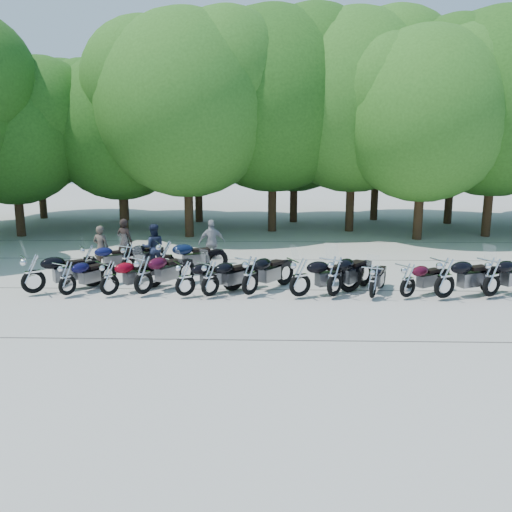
{
  "coord_description": "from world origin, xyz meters",
  "views": [
    {
      "loc": [
        0.45,
        -15.21,
        4.64
      ],
      "look_at": [
        0.0,
        1.5,
        1.1
      ],
      "focal_mm": 38.0,
      "sensor_mm": 36.0,
      "label": 1
    }
  ],
  "objects_px": {
    "motorcycle_10": "(408,279)",
    "motorcycle_12": "(492,276)",
    "motorcycle_2": "(109,277)",
    "motorcycle_7": "(300,276)",
    "motorcycle_9": "(373,281)",
    "motorcycle_0": "(33,273)",
    "motorcycle_1": "(67,277)",
    "motorcycle_5": "(210,277)",
    "rider_3": "(125,242)",
    "motorcycle_6": "(250,274)",
    "rider_2": "(212,242)",
    "motorcycle_13": "(89,258)",
    "motorcycle_4": "(185,277)",
    "rider_1": "(153,247)",
    "motorcycle_11": "(445,277)",
    "motorcycle_15": "(166,257)",
    "motorcycle_14": "(128,258)",
    "motorcycle_8": "(335,275)",
    "motorcycle_3": "(143,274)",
    "rider_0": "(101,248)"
  },
  "relations": [
    {
      "from": "rider_0",
      "to": "motorcycle_0",
      "type": "bearing_deg",
      "value": 85.44
    },
    {
      "from": "motorcycle_2",
      "to": "rider_1",
      "type": "height_order",
      "value": "rider_1"
    },
    {
      "from": "rider_3",
      "to": "motorcycle_10",
      "type": "bearing_deg",
      "value": 173.63
    },
    {
      "from": "motorcycle_1",
      "to": "rider_0",
      "type": "height_order",
      "value": "rider_0"
    },
    {
      "from": "motorcycle_3",
      "to": "rider_3",
      "type": "distance_m",
      "value": 4.68
    },
    {
      "from": "motorcycle_4",
      "to": "motorcycle_15",
      "type": "relative_size",
      "value": 0.89
    },
    {
      "from": "motorcycle_2",
      "to": "motorcycle_7",
      "type": "distance_m",
      "value": 5.77
    },
    {
      "from": "motorcycle_2",
      "to": "motorcycle_11",
      "type": "height_order",
      "value": "motorcycle_11"
    },
    {
      "from": "motorcycle_11",
      "to": "motorcycle_15",
      "type": "relative_size",
      "value": 1.01
    },
    {
      "from": "motorcycle_12",
      "to": "rider_3",
      "type": "distance_m",
      "value": 12.95
    },
    {
      "from": "motorcycle_1",
      "to": "motorcycle_9",
      "type": "height_order",
      "value": "motorcycle_1"
    },
    {
      "from": "motorcycle_0",
      "to": "motorcycle_2",
      "type": "bearing_deg",
      "value": -129.55
    },
    {
      "from": "motorcycle_9",
      "to": "motorcycle_10",
      "type": "height_order",
      "value": "motorcycle_10"
    },
    {
      "from": "motorcycle_3",
      "to": "motorcycle_6",
      "type": "distance_m",
      "value": 3.25
    },
    {
      "from": "motorcycle_11",
      "to": "motorcycle_14",
      "type": "xyz_separation_m",
      "value": [
        -10.16,
        2.71,
        -0.08
      ]
    },
    {
      "from": "motorcycle_2",
      "to": "motorcycle_15",
      "type": "bearing_deg",
      "value": -71.98
    },
    {
      "from": "rider_3",
      "to": "motorcycle_6",
      "type": "bearing_deg",
      "value": 157.14
    },
    {
      "from": "motorcycle_0",
      "to": "rider_3",
      "type": "height_order",
      "value": "rider_3"
    },
    {
      "from": "motorcycle_6",
      "to": "motorcycle_14",
      "type": "height_order",
      "value": "motorcycle_6"
    },
    {
      "from": "motorcycle_8",
      "to": "motorcycle_9",
      "type": "xyz_separation_m",
      "value": [
        1.13,
        -0.13,
        -0.13
      ]
    },
    {
      "from": "motorcycle_14",
      "to": "rider_3",
      "type": "xyz_separation_m",
      "value": [
        -0.58,
        1.85,
        0.25
      ]
    },
    {
      "from": "motorcycle_4",
      "to": "rider_1",
      "type": "height_order",
      "value": "rider_1"
    },
    {
      "from": "motorcycle_6",
      "to": "motorcycle_11",
      "type": "bearing_deg",
      "value": -144.66
    },
    {
      "from": "motorcycle_10",
      "to": "motorcycle_12",
      "type": "distance_m",
      "value": 2.52
    },
    {
      "from": "motorcycle_2",
      "to": "motorcycle_4",
      "type": "bearing_deg",
      "value": -136.98
    },
    {
      "from": "motorcycle_14",
      "to": "motorcycle_1",
      "type": "bearing_deg",
      "value": 94.1
    },
    {
      "from": "motorcycle_12",
      "to": "motorcycle_8",
      "type": "bearing_deg",
      "value": 59.34
    },
    {
      "from": "motorcycle_6",
      "to": "rider_2",
      "type": "distance_m",
      "value": 4.64
    },
    {
      "from": "motorcycle_15",
      "to": "rider_0",
      "type": "xyz_separation_m",
      "value": [
        -2.58,
        1.02,
        0.1
      ]
    },
    {
      "from": "motorcycle_4",
      "to": "motorcycle_7",
      "type": "height_order",
      "value": "motorcycle_7"
    },
    {
      "from": "motorcycle_4",
      "to": "rider_1",
      "type": "distance_m",
      "value": 3.96
    },
    {
      "from": "rider_3",
      "to": "motorcycle_9",
      "type": "bearing_deg",
      "value": 170.56
    },
    {
      "from": "motorcycle_4",
      "to": "rider_2",
      "type": "bearing_deg",
      "value": -36.03
    },
    {
      "from": "motorcycle_4",
      "to": "motorcycle_9",
      "type": "relative_size",
      "value": 1.08
    },
    {
      "from": "motorcycle_2",
      "to": "rider_2",
      "type": "bearing_deg",
      "value": -76.64
    },
    {
      "from": "motorcycle_10",
      "to": "motorcycle_1",
      "type": "bearing_deg",
      "value": 55.72
    },
    {
      "from": "motorcycle_3",
      "to": "motorcycle_5",
      "type": "distance_m",
      "value": 2.06
    },
    {
      "from": "motorcycle_11",
      "to": "motorcycle_15",
      "type": "distance_m",
      "value": 9.19
    },
    {
      "from": "motorcycle_1",
      "to": "motorcycle_10",
      "type": "bearing_deg",
      "value": -148.66
    },
    {
      "from": "motorcycle_5",
      "to": "rider_2",
      "type": "bearing_deg",
      "value": -38.8
    },
    {
      "from": "motorcycle_2",
      "to": "motorcycle_13",
      "type": "bearing_deg",
      "value": -16.9
    },
    {
      "from": "motorcycle_4",
      "to": "motorcycle_13",
      "type": "xyz_separation_m",
      "value": [
        -3.84,
        2.79,
        -0.03
      ]
    },
    {
      "from": "motorcycle_6",
      "to": "motorcycle_13",
      "type": "relative_size",
      "value": 1.16
    },
    {
      "from": "motorcycle_1",
      "to": "motorcycle_5",
      "type": "distance_m",
      "value": 4.35
    },
    {
      "from": "motorcycle_2",
      "to": "rider_3",
      "type": "relative_size",
      "value": 1.26
    },
    {
      "from": "motorcycle_6",
      "to": "motorcycle_1",
      "type": "bearing_deg",
      "value": 39.04
    },
    {
      "from": "motorcycle_14",
      "to": "motorcycle_6",
      "type": "bearing_deg",
      "value": 177.99
    },
    {
      "from": "motorcycle_8",
      "to": "motorcycle_10",
      "type": "xyz_separation_m",
      "value": [
        2.18,
        -0.04,
        -0.11
      ]
    },
    {
      "from": "motorcycle_14",
      "to": "motorcycle_8",
      "type": "bearing_deg",
      "value": -172.72
    },
    {
      "from": "motorcycle_2",
      "to": "motorcycle_12",
      "type": "relative_size",
      "value": 0.89
    }
  ]
}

